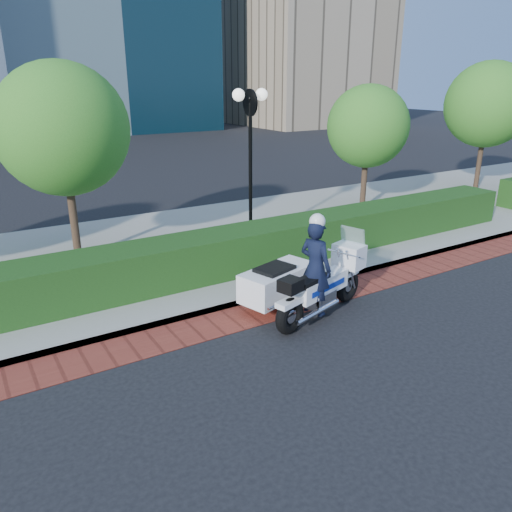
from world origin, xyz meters
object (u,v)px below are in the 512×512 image
tree_c (368,126)px  tree_d (488,105)px  lamppost (250,143)px  police_motorcycle (302,279)px  tree_b (62,130)px

tree_c → tree_d: (6.50, 0.00, 0.56)m
lamppost → police_motorcycle: (-1.28, -4.13, -2.20)m
tree_b → tree_d: size_ratio=0.95×
tree_c → tree_d: bearing=0.0°
lamppost → tree_b: tree_b is taller
tree_c → tree_d: size_ratio=0.83×
tree_b → tree_c: tree_b is taller
tree_b → tree_d: bearing=0.0°
lamppost → tree_b: size_ratio=0.86×
lamppost → tree_b: bearing=163.9°
tree_b → tree_c: bearing=-0.0°
tree_b → police_motorcycle: size_ratio=1.78×
tree_b → police_motorcycle: 6.86m
tree_c → police_motorcycle: size_ratio=1.57×
tree_d → tree_b: bearing=180.0°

